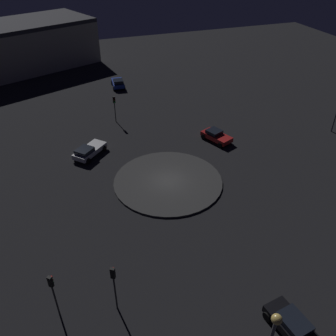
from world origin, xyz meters
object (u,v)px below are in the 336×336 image
(traffic_light_north, at_px, (114,104))
(store_building, at_px, (8,48))
(traffic_light_southwest_near, at_px, (53,288))
(car_silver, at_px, (89,151))
(car_red, at_px, (216,136))
(traffic_light_southwest, at_px, (114,281))
(car_blue, at_px, (118,83))
(car_black, at_px, (293,326))

(traffic_light_north, xyz_separation_m, store_building, (-13.47, 27.53, 1.46))
(traffic_light_southwest_near, relative_size, store_building, 0.12)
(traffic_light_north, distance_m, traffic_light_southwest_near, 29.73)
(car_silver, relative_size, traffic_light_north, 1.20)
(car_silver, relative_size, car_red, 1.03)
(traffic_light_southwest, xyz_separation_m, traffic_light_north, (6.40, 28.77, -0.37))
(traffic_light_north, height_order, traffic_light_southwest_near, traffic_light_southwest_near)
(car_blue, xyz_separation_m, car_red, (7.60, -21.85, -0.07))
(car_red, height_order, traffic_light_southwest_near, traffic_light_southwest_near)
(car_silver, bearing_deg, car_blue, 24.86)
(car_black, relative_size, car_blue, 1.05)
(car_black, distance_m, car_red, 25.91)
(traffic_light_north, bearing_deg, traffic_light_southwest, -20.16)
(car_black, height_order, store_building, store_building)
(traffic_light_north, height_order, store_building, store_building)
(car_blue, relative_size, traffic_light_southwest, 0.94)
(car_red, distance_m, store_building, 44.35)
(car_silver, xyz_separation_m, traffic_light_southwest, (-1.44, -21.10, 2.32))
(car_silver, bearing_deg, traffic_light_north, 14.07)
(store_building, bearing_deg, traffic_light_southwest, 75.66)
(car_silver, xyz_separation_m, car_blue, (8.14, 20.09, 0.07))
(car_blue, relative_size, car_red, 0.93)
(car_silver, distance_m, traffic_light_southwest, 21.27)
(store_building, bearing_deg, car_blue, 116.28)
(car_silver, xyz_separation_m, traffic_light_southwest_near, (-5.37, -20.21, 2.15))
(car_silver, bearing_deg, traffic_light_southwest, -136.99)
(traffic_light_southwest_near, bearing_deg, car_red, -3.26)
(car_black, xyz_separation_m, store_building, (-17.67, 62.03, 3.36))
(car_blue, relative_size, store_building, 0.12)
(traffic_light_southwest_near, bearing_deg, car_silver, 30.70)
(car_red, relative_size, traffic_light_southwest, 1.02)
(traffic_light_southwest, xyz_separation_m, traffic_light_southwest_near, (-3.93, 0.89, -0.17))
(car_blue, height_order, traffic_light_southwest_near, traffic_light_southwest_near)
(traffic_light_north, xyz_separation_m, traffic_light_southwest_near, (-10.33, -27.88, 0.20))
(car_blue, xyz_separation_m, traffic_light_southwest_near, (-13.52, -40.30, 2.08))
(car_blue, bearing_deg, car_red, -155.31)
(car_silver, bearing_deg, traffic_light_southwest_near, -147.97)
(traffic_light_southwest_near, height_order, store_building, store_building)
(store_building, bearing_deg, car_red, 101.78)
(car_blue, height_order, traffic_light_north, traffic_light_north)
(car_red, bearing_deg, traffic_light_southwest_near, -71.08)
(car_red, height_order, traffic_light_southwest, traffic_light_southwest)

